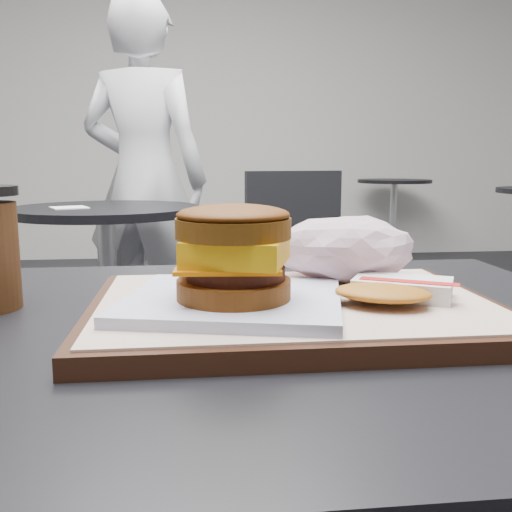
% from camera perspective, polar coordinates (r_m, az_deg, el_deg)
% --- Properties ---
extents(customer_table, '(0.80, 0.60, 0.77)m').
position_cam_1_polar(customer_table, '(0.62, -2.87, -23.26)').
color(customer_table, '#A5A5AA').
rests_on(customer_table, ground).
extents(serving_tray, '(0.38, 0.28, 0.02)m').
position_cam_1_polar(serving_tray, '(0.55, 3.75, -5.29)').
color(serving_tray, black).
rests_on(serving_tray, customer_table).
extents(breakfast_sandwich, '(0.22, 0.21, 0.09)m').
position_cam_1_polar(breakfast_sandwich, '(0.50, -2.23, -0.87)').
color(breakfast_sandwich, white).
rests_on(breakfast_sandwich, serving_tray).
extents(hash_brown, '(0.13, 0.12, 0.02)m').
position_cam_1_polar(hash_brown, '(0.55, 13.61, -3.31)').
color(hash_brown, silver).
rests_on(hash_brown, serving_tray).
extents(crumpled_wrapper, '(0.16, 0.12, 0.07)m').
position_cam_1_polar(crumpled_wrapper, '(0.63, 8.80, 0.79)').
color(crumpled_wrapper, silver).
rests_on(crumpled_wrapper, serving_tray).
extents(neighbor_table, '(0.70, 0.70, 0.75)m').
position_cam_1_polar(neighbor_table, '(2.22, -14.65, -0.33)').
color(neighbor_table, black).
rests_on(neighbor_table, ground).
extents(napkin, '(0.16, 0.16, 0.00)m').
position_cam_1_polar(napkin, '(2.16, -18.17, 4.62)').
color(napkin, white).
rests_on(napkin, neighbor_table).
extents(neighbor_chair, '(0.64, 0.50, 0.88)m').
position_cam_1_polar(neighbor_chair, '(2.27, 0.71, -0.87)').
color(neighbor_chair, '#B0B0B5').
rests_on(neighbor_chair, ground).
extents(patron, '(0.70, 0.57, 1.66)m').
position_cam_1_polar(patron, '(2.74, -11.10, 7.45)').
color(patron, silver).
rests_on(patron, ground).
extents(bg_table_far, '(0.66, 0.66, 0.75)m').
position_cam_1_polar(bg_table_far, '(5.35, 13.59, 5.44)').
color(bg_table_far, black).
rests_on(bg_table_far, ground).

